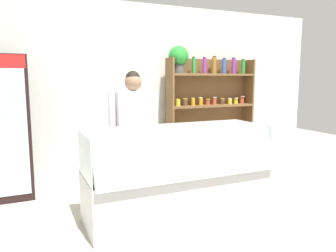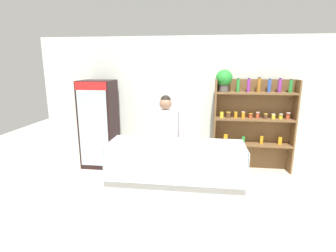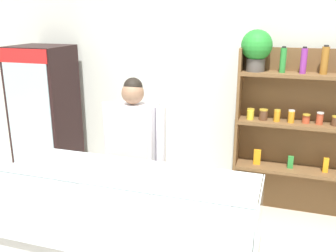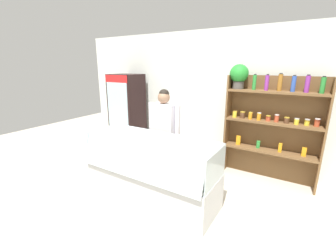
% 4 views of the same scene
% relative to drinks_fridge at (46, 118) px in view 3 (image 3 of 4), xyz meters
% --- Properties ---
extents(back_wall, '(6.80, 0.10, 2.70)m').
position_rel_drinks_fridge_xyz_m(back_wall, '(2.01, 0.47, 0.44)').
color(back_wall, silver).
rests_on(back_wall, ground).
extents(drinks_fridge, '(0.68, 0.62, 1.82)m').
position_rel_drinks_fridge_xyz_m(drinks_fridge, '(0.00, 0.00, 0.00)').
color(drinks_fridge, black).
rests_on(drinks_fridge, ground).
extents(shelving_unit, '(1.56, 0.32, 2.03)m').
position_rel_drinks_fridge_xyz_m(shelving_unit, '(3.05, 0.17, 0.27)').
color(shelving_unit, brown).
rests_on(shelving_unit, ground).
extents(shop_clerk, '(0.64, 0.25, 1.62)m').
position_rel_drinks_fridge_xyz_m(shop_clerk, '(1.52, -0.73, 0.05)').
color(shop_clerk, '#4C4233').
rests_on(shop_clerk, ground).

